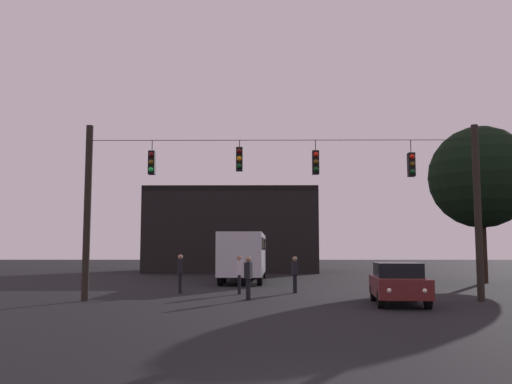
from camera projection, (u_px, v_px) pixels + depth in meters
name	position (u px, v px, depth m)	size (l,w,h in m)	color
ground_plane	(275.00, 285.00, 32.43)	(168.00, 168.00, 0.00)	black
overhead_signal_span	(281.00, 198.00, 22.33)	(15.78, 0.44, 7.00)	black
city_bus	(244.00, 252.00, 35.94)	(2.84, 11.07, 3.00)	#B7BCC6
car_near_right	(398.00, 283.00, 20.71)	(2.27, 4.48, 1.52)	#511919
pedestrian_crossing_left	(180.00, 271.00, 26.13)	(0.31, 0.40, 1.79)	black
pedestrian_crossing_center	(248.00, 275.00, 22.46)	(0.33, 0.41, 1.73)	black
pedestrian_crossing_right	(239.00, 272.00, 25.54)	(0.25, 0.37, 1.75)	black
pedestrian_near_bus	(295.00, 272.00, 26.28)	(0.31, 0.40, 1.69)	black
corner_building	(233.00, 232.00, 53.57)	(15.07, 12.39, 7.48)	black
tree_left_silhouette	(481.00, 177.00, 34.72)	(6.29, 6.29, 9.64)	black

